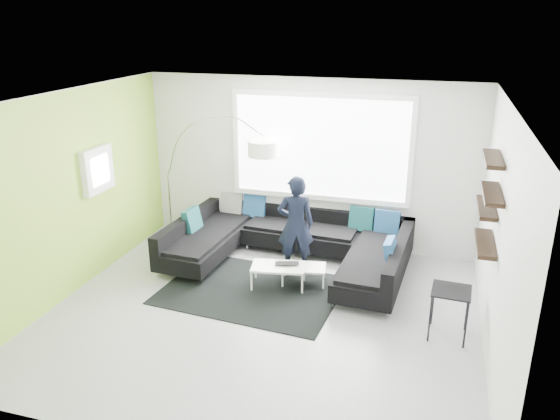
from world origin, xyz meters
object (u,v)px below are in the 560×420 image
object	(u,v)px
coffee_table	(291,275)
person	(296,224)
laptop	(287,265)
arc_lamp	(168,175)
sectional_sofa	(288,247)
side_table	(449,313)

from	to	relation	value
coffee_table	person	xyz separation A→B (m)	(-0.07, 0.49, 0.59)
laptop	arc_lamp	bearing A→B (deg)	136.88
coffee_table	laptop	size ratio (longest dim) A/B	2.51
arc_lamp	person	size ratio (longest dim) A/B	1.48
sectional_sofa	side_table	world-z (taller)	sectional_sofa
person	coffee_table	bearing A→B (deg)	79.18
person	laptop	bearing A→B (deg)	73.77
person	sectional_sofa	bearing A→B (deg)	-51.07
sectional_sofa	arc_lamp	xyz separation A→B (m)	(-2.33, 0.65, 0.78)
arc_lamp	side_table	bearing A→B (deg)	-12.18
arc_lamp	side_table	size ratio (longest dim) A/B	3.58
arc_lamp	person	world-z (taller)	arc_lamp
side_table	laptop	distance (m)	2.33
sectional_sofa	arc_lamp	bearing A→B (deg)	168.07
coffee_table	side_table	size ratio (longest dim) A/B	1.58
person	laptop	world-z (taller)	person
side_table	laptop	size ratio (longest dim) A/B	1.59
side_table	laptop	world-z (taller)	side_table
sectional_sofa	arc_lamp	distance (m)	2.55
sectional_sofa	side_table	size ratio (longest dim) A/B	5.91
side_table	laptop	bearing A→B (deg)	163.02
person	side_table	bearing A→B (deg)	132.66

